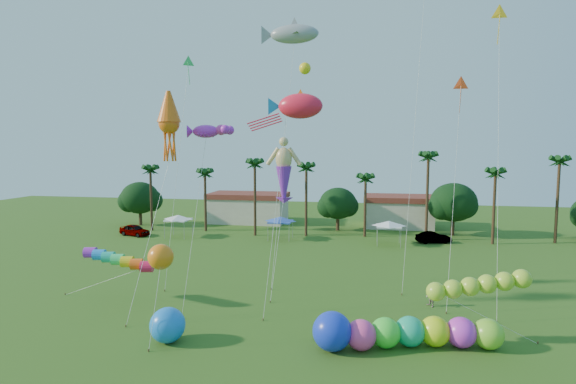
% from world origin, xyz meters
% --- Properties ---
extents(tree_line, '(69.46, 8.91, 11.00)m').
position_xyz_m(tree_line, '(3.57, 44.00, 4.28)').
color(tree_line, '#3A2819').
rests_on(tree_line, ground).
extents(buildings_row, '(35.00, 7.00, 4.00)m').
position_xyz_m(buildings_row, '(-3.09, 50.00, 2.00)').
color(buildings_row, beige).
rests_on(buildings_row, ground).
extents(tent_row, '(31.00, 4.00, 0.60)m').
position_xyz_m(tent_row, '(-6.00, 36.33, 2.75)').
color(tent_row, white).
rests_on(tent_row, ground).
extents(car_a, '(4.90, 3.15, 1.55)m').
position_xyz_m(car_a, '(-26.44, 35.83, 0.78)').
color(car_a, '#4C4C54').
rests_on(car_a, ground).
extents(car_b, '(4.59, 2.56, 1.43)m').
position_xyz_m(car_b, '(13.73, 38.24, 0.72)').
color(car_b, '#4C4C54').
rests_on(car_b, ground).
extents(spectator_b, '(0.98, 1.04, 1.70)m').
position_xyz_m(spectator_b, '(10.35, 14.00, 0.85)').
color(spectator_b, '#A8918C').
rests_on(spectator_b, ground).
extents(caterpillar_inflatable, '(11.55, 4.24, 2.35)m').
position_xyz_m(caterpillar_inflatable, '(7.58, 6.18, 0.99)').
color(caterpillar_inflatable, '#F64097').
rests_on(caterpillar_inflatable, ground).
extents(blue_ball, '(2.20, 2.20, 2.20)m').
position_xyz_m(blue_ball, '(-6.59, 4.43, 1.10)').
color(blue_ball, '#1A79EC').
rests_on(blue_ball, ground).
extents(rainbow_tube, '(9.79, 1.99, 3.60)m').
position_xyz_m(rainbow_tube, '(-12.39, 9.90, 3.16)').
color(rainbow_tube, '#E41946').
rests_on(rainbow_tube, ground).
extents(green_worm, '(9.48, 2.33, 3.96)m').
position_xyz_m(green_worm, '(9.73, 7.33, 3.27)').
color(green_worm, '#A4D12E').
rests_on(green_worm, ground).
extents(orange_ball_kite, '(1.65, 1.95, 6.28)m').
position_xyz_m(orange_ball_kite, '(-6.74, 4.06, 5.50)').
color(orange_ball_kite, orange).
rests_on(orange_ball_kite, ground).
extents(merman_kite, '(2.43, 5.03, 12.51)m').
position_xyz_m(merman_kite, '(-1.61, 16.70, 9.80)').
color(merman_kite, tan).
rests_on(merman_kite, ground).
extents(fish_kite, '(5.30, 5.58, 16.26)m').
position_xyz_m(fish_kite, '(0.39, 12.99, 15.20)').
color(fish_kite, '#F81B37').
rests_on(fish_kite, ground).
extents(shark_kite, '(6.53, 8.41, 23.91)m').
position_xyz_m(shark_kite, '(-1.65, 22.25, 22.80)').
color(shark_kite, gray).
rests_on(shark_kite, ground).
extents(squid_kite, '(2.58, 5.39, 16.33)m').
position_xyz_m(squid_kite, '(-8.97, 10.43, 13.86)').
color(squid_kite, orange).
rests_on(squid_kite, ground).
extents(lobster_kite, '(4.02, 5.07, 14.02)m').
position_xyz_m(lobster_kite, '(-6.60, 11.66, 13.31)').
color(lobster_kite, '#C129CF').
rests_on(lobster_kite, ground).
extents(delta_kite_red, '(1.68, 3.26, 17.52)m').
position_xyz_m(delta_kite_red, '(12.26, 15.66, 16.65)').
color(delta_kite_red, '#D74217').
rests_on(delta_kite_red, ground).
extents(delta_kite_yellow, '(1.35, 4.78, 22.71)m').
position_xyz_m(delta_kite_yellow, '(14.86, 15.90, 21.72)').
color(delta_kite_yellow, gold).
rests_on(delta_kite_yellow, ground).
extents(delta_kite_green, '(1.64, 4.07, 20.17)m').
position_xyz_m(delta_kite_green, '(-10.26, 17.24, 19.20)').
color(delta_kite_green, '#2FCA5C').
rests_on(delta_kite_green, ground).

